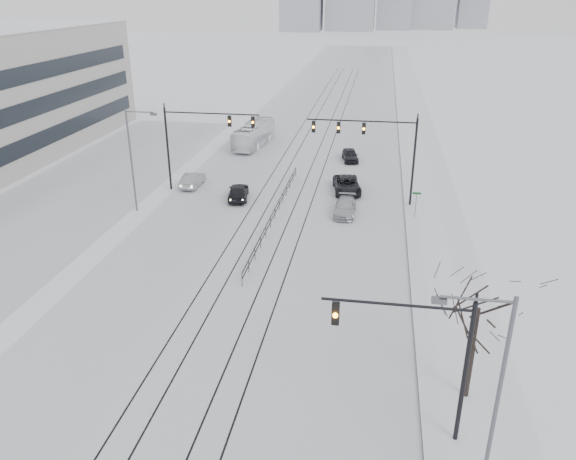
# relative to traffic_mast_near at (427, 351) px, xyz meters

# --- Properties ---
(road) EXTENTS (22.00, 260.00, 0.02)m
(road) POSITION_rel_traffic_mast_near_xyz_m (-10.79, 54.00, -4.55)
(road) COLOR silver
(road) RESTS_ON ground
(sidewalk_east) EXTENTS (5.00, 260.00, 0.16)m
(sidewalk_east) POSITION_rel_traffic_mast_near_xyz_m (2.71, 54.00, -4.48)
(sidewalk_east) COLOR white
(sidewalk_east) RESTS_ON ground
(curb) EXTENTS (0.10, 260.00, 0.12)m
(curb) POSITION_rel_traffic_mast_near_xyz_m (0.26, 54.00, -4.50)
(curb) COLOR gray
(curb) RESTS_ON ground
(parking_strip) EXTENTS (14.00, 60.00, 0.03)m
(parking_strip) POSITION_rel_traffic_mast_near_xyz_m (-30.79, 29.00, -4.55)
(parking_strip) COLOR silver
(parking_strip) RESTS_ON ground
(tram_rails) EXTENTS (5.30, 180.00, 0.01)m
(tram_rails) POSITION_rel_traffic_mast_near_xyz_m (-10.79, 34.00, -4.54)
(tram_rails) COLOR black
(tram_rails) RESTS_ON ground
(traffic_mast_near) EXTENTS (6.10, 0.37, 7.00)m
(traffic_mast_near) POSITION_rel_traffic_mast_near_xyz_m (0.00, 0.00, 0.00)
(traffic_mast_near) COLOR black
(traffic_mast_near) RESTS_ON ground
(traffic_mast_ne) EXTENTS (9.60, 0.37, 8.00)m
(traffic_mast_ne) POSITION_rel_traffic_mast_near_xyz_m (-2.64, 29.00, 1.20)
(traffic_mast_ne) COLOR black
(traffic_mast_ne) RESTS_ON ground
(traffic_mast_nw) EXTENTS (9.10, 0.37, 8.00)m
(traffic_mast_nw) POSITION_rel_traffic_mast_near_xyz_m (-19.31, 30.00, 1.01)
(traffic_mast_nw) COLOR black
(traffic_mast_nw) RESTS_ON ground
(street_light_east) EXTENTS (2.73, 0.25, 9.00)m
(street_light_east) POSITION_rel_traffic_mast_near_xyz_m (1.91, -3.00, 0.65)
(street_light_east) COLOR #595B60
(street_light_east) RESTS_ON ground
(street_light_west) EXTENTS (2.73, 0.25, 9.00)m
(street_light_west) POSITION_rel_traffic_mast_near_xyz_m (-22.99, 24.00, 0.65)
(street_light_west) COLOR #595B60
(street_light_west) RESTS_ON ground
(bare_tree) EXTENTS (4.40, 4.40, 6.10)m
(bare_tree) POSITION_rel_traffic_mast_near_xyz_m (2.41, 3.00, -0.07)
(bare_tree) COLOR black
(bare_tree) RESTS_ON ground
(median_fence) EXTENTS (0.06, 24.00, 1.00)m
(median_fence) POSITION_rel_traffic_mast_near_xyz_m (-10.79, 24.00, -4.04)
(median_fence) COLOR black
(median_fence) RESTS_ON ground
(street_sign) EXTENTS (0.70, 0.06, 2.40)m
(street_sign) POSITION_rel_traffic_mast_near_xyz_m (1.01, 26.00, -2.96)
(street_sign) COLOR #595B60
(street_sign) RESTS_ON ground
(sedan_sb_inner) EXTENTS (2.48, 4.66, 1.51)m
(sedan_sb_inner) POSITION_rel_traffic_mast_near_xyz_m (-15.07, 28.31, -3.81)
(sedan_sb_inner) COLOR black
(sedan_sb_inner) RESTS_ON ground
(sedan_sb_outer) EXTENTS (1.48, 4.18, 1.38)m
(sedan_sb_outer) POSITION_rel_traffic_mast_near_xyz_m (-20.41, 31.16, -3.87)
(sedan_sb_outer) COLOR gray
(sedan_sb_outer) RESTS_ON ground
(sedan_nb_front) EXTENTS (3.25, 5.56, 1.45)m
(sedan_nb_front) POSITION_rel_traffic_mast_near_xyz_m (-5.19, 31.87, -3.84)
(sedan_nb_front) COLOR black
(sedan_nb_front) RESTS_ON ground
(sedan_nb_right) EXTENTS (1.84, 4.45, 1.29)m
(sedan_nb_right) POSITION_rel_traffic_mast_near_xyz_m (-4.96, 26.07, -3.92)
(sedan_nb_right) COLOR #B3B7BB
(sedan_nb_right) RESTS_ON ground
(sedan_nb_far) EXTENTS (2.32, 4.22, 1.36)m
(sedan_nb_far) POSITION_rel_traffic_mast_near_xyz_m (-5.52, 42.71, -3.88)
(sedan_nb_far) COLOR black
(sedan_nb_far) RESTS_ON ground
(box_truck) EXTENTS (3.54, 10.44, 2.85)m
(box_truck) POSITION_rel_traffic_mast_near_xyz_m (-17.79, 47.53, -3.14)
(box_truck) COLOR white
(box_truck) RESTS_ON ground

